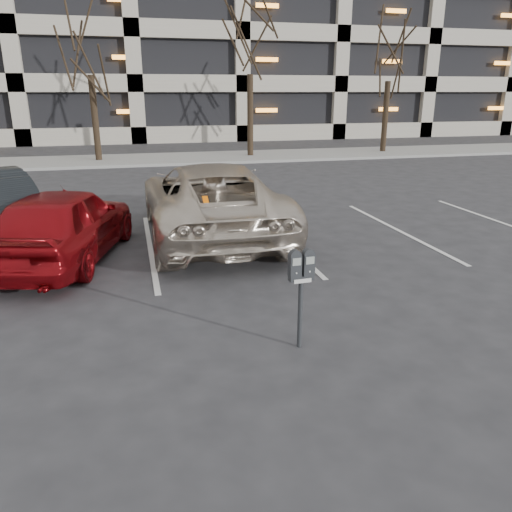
{
  "coord_description": "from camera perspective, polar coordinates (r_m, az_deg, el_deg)",
  "views": [
    {
      "loc": [
        -1.67,
        -7.66,
        3.04
      ],
      "look_at": [
        -0.06,
        -1.24,
        0.85
      ],
      "focal_mm": 35.0,
      "sensor_mm": 36.0,
      "label": 1
    }
  ],
  "objects": [
    {
      "name": "ground",
      "position": [
        8.41,
        -1.68,
        -2.9
      ],
      "size": [
        140.0,
        140.0,
        0.0
      ],
      "primitive_type": "plane",
      "color": "#28282B",
      "rests_on": "ground"
    },
    {
      "name": "sidewalk",
      "position": [
        23.91,
        -10.18,
        10.86
      ],
      "size": [
        80.0,
        4.0,
        0.12
      ],
      "primitive_type": "cube",
      "color": "gray",
      "rests_on": "ground"
    },
    {
      "name": "stall_lines",
      "position": [
        10.42,
        -12.0,
        0.96
      ],
      "size": [
        16.9,
        5.2,
        0.0
      ],
      "color": "silver",
      "rests_on": "ground"
    },
    {
      "name": "parking_garage",
      "position": [
        44.13,
        4.55,
        26.36
      ],
      "size": [
        52.0,
        20.0,
        19.0
      ],
      "color": "black",
      "rests_on": "ground"
    },
    {
      "name": "tree_b",
      "position": [
        23.88,
        -18.95,
        24.43
      ],
      "size": [
        3.63,
        3.63,
        8.24
      ],
      "color": "black",
      "rests_on": "ground"
    },
    {
      "name": "tree_c",
      "position": [
        24.52,
        -0.7,
        25.43
      ],
      "size": [
        3.7,
        3.7,
        8.42
      ],
      "color": "black",
      "rests_on": "ground"
    },
    {
      "name": "tree_d",
      "position": [
        26.97,
        15.25,
        23.28
      ],
      "size": [
        3.44,
        3.44,
        7.83
      ],
      "color": "black",
      "rests_on": "ground"
    },
    {
      "name": "parking_meter",
      "position": [
        5.98,
        5.19,
        -2.15
      ],
      "size": [
        0.33,
        0.14,
        1.25
      ],
      "rotation": [
        0.0,
        0.0,
        0.06
      ],
      "color": "black",
      "rests_on": "ground"
    },
    {
      "name": "suv_silver",
      "position": [
        10.89,
        -5.17,
        6.39
      ],
      "size": [
        2.7,
        5.81,
        1.62
      ],
      "rotation": [
        0.0,
        0.0,
        3.14
      ],
      "color": "beige",
      "rests_on": "ground"
    },
    {
      "name": "car_red",
      "position": [
        9.9,
        -21.11,
        3.45
      ],
      "size": [
        2.72,
        4.47,
        1.42
      ],
      "primitive_type": "imported",
      "rotation": [
        0.0,
        0.0,
        2.88
      ],
      "color": "maroon",
      "rests_on": "ground"
    }
  ]
}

